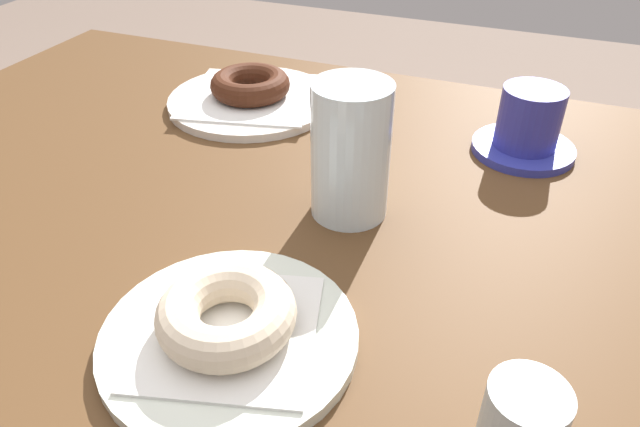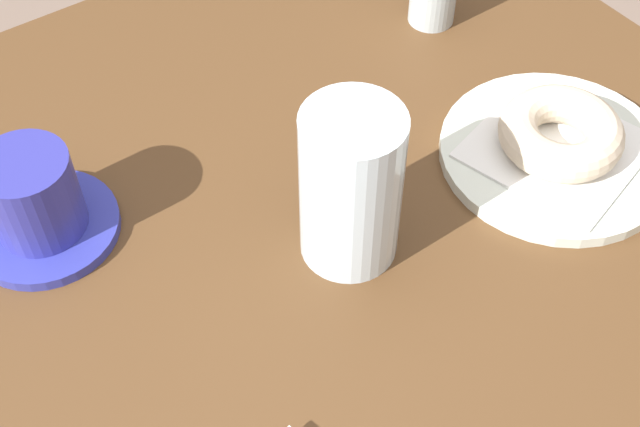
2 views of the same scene
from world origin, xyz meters
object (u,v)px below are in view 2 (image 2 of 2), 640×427
object	(u,v)px
plate_sugar_ring	(555,154)
water_glass	(351,187)
donut_sugar_ring	(561,133)
coffee_cup	(36,203)

from	to	relation	value
plate_sugar_ring	water_glass	world-z (taller)	water_glass
water_glass	donut_sugar_ring	bearing A→B (deg)	82.63
plate_sugar_ring	coffee_cup	distance (m)	0.44
water_glass	coffee_cup	xyz separation A→B (m)	(-0.15, -0.19, -0.03)
plate_sugar_ring	coffee_cup	size ratio (longest dim) A/B	1.67
coffee_cup	plate_sugar_ring	bearing A→B (deg)	65.61
donut_sugar_ring	water_glass	size ratio (longest dim) A/B	0.77
plate_sugar_ring	donut_sugar_ring	bearing A→B (deg)	0.00
water_glass	coffee_cup	size ratio (longest dim) A/B	1.15
water_glass	coffee_cup	world-z (taller)	water_glass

